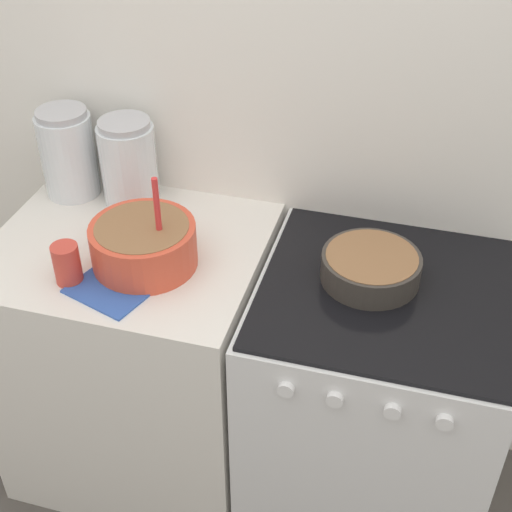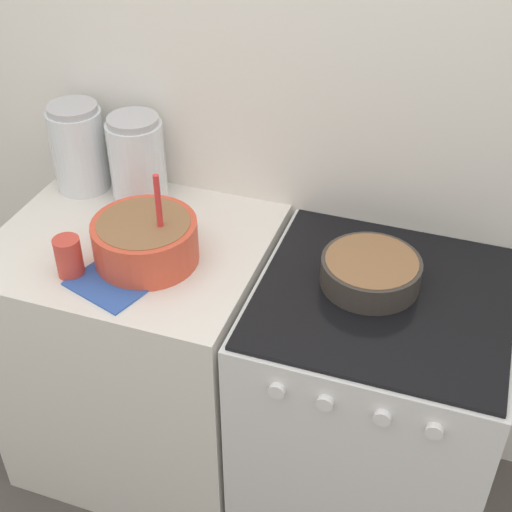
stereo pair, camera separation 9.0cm
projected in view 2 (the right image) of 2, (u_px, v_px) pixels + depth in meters
name	position (u px, v px, depth m)	size (l,w,h in m)	color
wall_back	(297.00, 104.00, 1.98)	(4.52, 0.05, 2.40)	white
countertop_cabinet	(144.00, 352.00, 2.27)	(0.76, 0.65, 0.88)	silver
stove	(368.00, 410.00, 2.08)	(0.66, 0.66, 0.88)	silver
mixing_bowl	(145.00, 239.00, 1.89)	(0.28, 0.28, 0.27)	#D84C33
baking_pan	(371.00, 271.00, 1.83)	(0.26, 0.26, 0.08)	#38332D
storage_jar_left	(80.00, 153.00, 2.17)	(0.16, 0.16, 0.27)	silver
storage_jar_middle	(138.00, 164.00, 2.12)	(0.17, 0.17, 0.27)	silver
tin_can	(69.00, 257.00, 1.85)	(0.07, 0.07, 0.11)	#CC3F33
recipe_page	(126.00, 273.00, 1.88)	(0.28, 0.32, 0.01)	#3359B2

